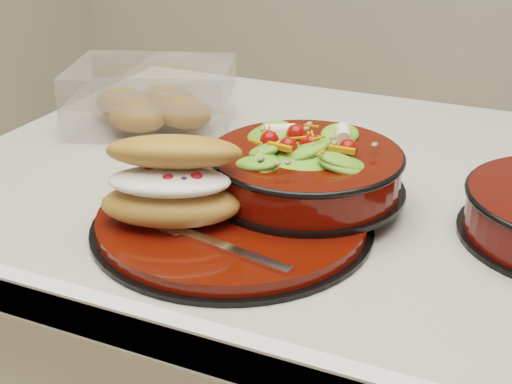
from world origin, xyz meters
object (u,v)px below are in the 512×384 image
at_px(croissant, 173,182).
at_px(pastry_box, 153,99).
at_px(salad_bowl, 306,163).
at_px(fork, 213,242).
at_px(dinner_plate, 233,220).

distance_m(croissant, pastry_box, 0.36).
distance_m(salad_bowl, fork, 0.17).
height_order(fork, pastry_box, pastry_box).
xyz_separation_m(croissant, fork, (0.06, -0.03, -0.04)).
height_order(croissant, pastry_box, croissant).
xyz_separation_m(dinner_plate, fork, (0.01, -0.07, 0.01)).
bearing_deg(fork, pastry_box, 51.37).
xyz_separation_m(salad_bowl, fork, (-0.04, -0.16, -0.03)).
height_order(dinner_plate, fork, fork).
bearing_deg(salad_bowl, pastry_box, 151.64).
bearing_deg(pastry_box, dinner_plate, -63.82).
xyz_separation_m(fork, pastry_box, (-0.27, 0.33, 0.02)).
height_order(dinner_plate, croissant, croissant).
bearing_deg(dinner_plate, fork, -80.00).
distance_m(dinner_plate, croissant, 0.08).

